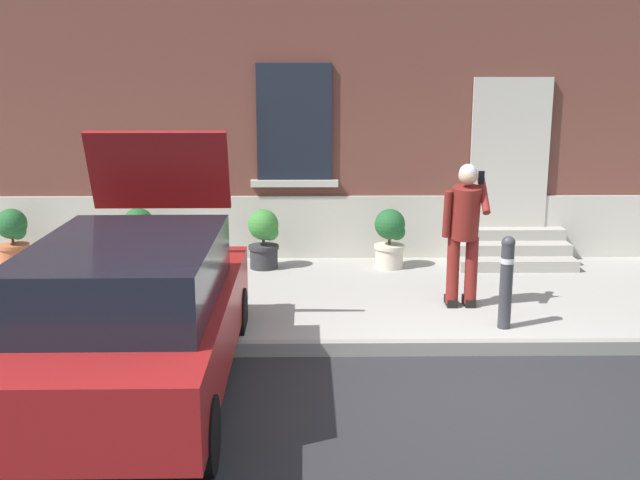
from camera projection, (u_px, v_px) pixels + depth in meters
name	position (u px, v px, depth m)	size (l,w,h in m)	color
ground_plane	(460.00, 391.00, 7.03)	(80.00, 80.00, 0.00)	#232326
sidewalk	(419.00, 296.00, 9.75)	(24.00, 3.60, 0.15)	#99968E
curb_edge	(443.00, 348.00, 7.93)	(24.00, 0.12, 0.15)	gray
building_facade	(403.00, 17.00, 11.36)	(24.00, 1.52, 7.50)	brown
entrance_stoop	(510.00, 250.00, 11.10)	(1.69, 0.96, 0.48)	#9E998E
hatchback_car_red	(134.00, 313.00, 6.78)	(1.81, 4.07, 2.34)	maroon
bollard_near_person	(506.00, 279.00, 8.20)	(0.15, 0.15, 1.04)	#333338
bollard_far_left	(184.00, 280.00, 8.16)	(0.15, 0.15, 1.04)	#333338
person_on_phone	(464.00, 226.00, 8.81)	(0.51, 0.49, 1.75)	maroon
planter_terracotta	(13.00, 236.00, 10.79)	(0.44, 0.44, 0.86)	#B25B38
planter_olive	(140.00, 236.00, 10.85)	(0.44, 0.44, 0.86)	#606B38
planter_charcoal	(264.00, 237.00, 10.74)	(0.44, 0.44, 0.86)	#2D2D30
planter_cream	(390.00, 237.00, 10.76)	(0.44, 0.44, 0.86)	beige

